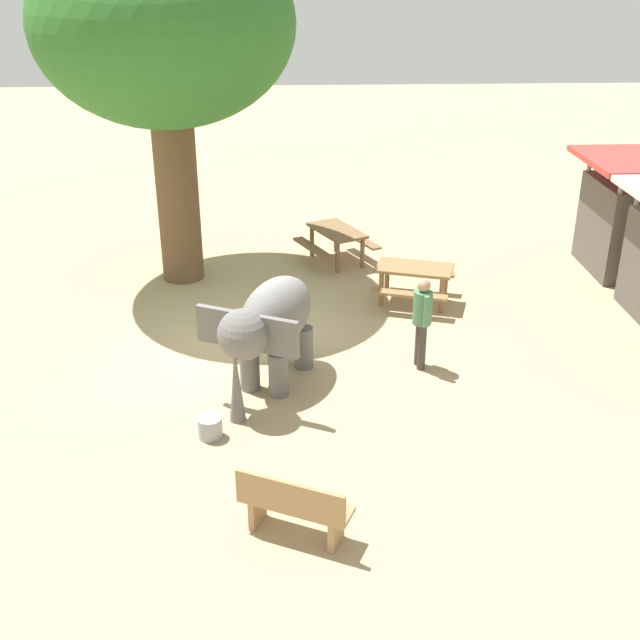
# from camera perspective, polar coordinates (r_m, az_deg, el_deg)

# --- Properties ---
(ground_plane) EXTENTS (60.00, 60.00, 0.00)m
(ground_plane) POSITION_cam_1_polar(r_m,az_deg,el_deg) (14.22, -5.22, -2.14)
(ground_plane) COLOR tan
(elephant) EXTENTS (2.46, 2.03, 1.73)m
(elephant) POSITION_cam_1_polar(r_m,az_deg,el_deg) (12.58, -3.66, -0.27)
(elephant) COLOR slate
(elephant) RESTS_ON ground_plane
(person_handler) EXTENTS (0.51, 0.32, 1.62)m
(person_handler) POSITION_cam_1_polar(r_m,az_deg,el_deg) (13.29, 7.37, 0.26)
(person_handler) COLOR #3F3833
(person_handler) RESTS_ON ground_plane
(shade_tree_main) EXTENTS (5.51, 5.05, 7.16)m
(shade_tree_main) POSITION_cam_1_polar(r_m,az_deg,el_deg) (16.36, -11.15, 19.95)
(shade_tree_main) COLOR brown
(shade_tree_main) RESTS_ON ground_plane
(wooden_bench) EXTENTS (0.96, 1.44, 0.88)m
(wooden_bench) POSITION_cam_1_polar(r_m,az_deg,el_deg) (9.72, -1.92, -13.22)
(wooden_bench) COLOR #9E7A51
(wooden_bench) RESTS_ON ground_plane
(picnic_table_near) EXTENTS (1.99, 1.98, 0.78)m
(picnic_table_near) POSITION_cam_1_polar(r_m,az_deg,el_deg) (17.97, 1.22, 5.98)
(picnic_table_near) COLOR brown
(picnic_table_near) RESTS_ON ground_plane
(picnic_table_far) EXTENTS (1.87, 1.88, 0.78)m
(picnic_table_far) POSITION_cam_1_polar(r_m,az_deg,el_deg) (15.91, 6.80, 3.19)
(picnic_table_far) COLOR olive
(picnic_table_far) RESTS_ON ground_plane
(market_stall_red) EXTENTS (2.50, 2.50, 2.52)m
(market_stall_red) POSITION_cam_1_polar(r_m,az_deg,el_deg) (18.65, 21.70, 6.70)
(market_stall_red) COLOR #59514C
(market_stall_red) RESTS_ON ground_plane
(feed_bucket) EXTENTS (0.36, 0.36, 0.32)m
(feed_bucket) POSITION_cam_1_polar(r_m,az_deg,el_deg) (11.78, -7.93, -7.68)
(feed_bucket) COLOR gray
(feed_bucket) RESTS_ON ground_plane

